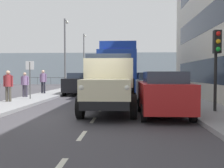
{
  "coord_description": "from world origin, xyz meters",
  "views": [
    {
      "loc": [
        -1.18,
        9.57,
        1.63
      ],
      "look_at": [
        -0.18,
        -8.04,
        0.95
      ],
      "focal_mm": 41.55,
      "sensor_mm": 36.0,
      "label": 1
    }
  ],
  "objects_px": {
    "car_navy_kerbside_2": "(144,83)",
    "lamp_post_promenade": "(65,48)",
    "car_maroon_oppositeside_1": "(89,81)",
    "car_teal_oppositeside_2": "(96,80)",
    "street_sign": "(30,73)",
    "pedestrian_couple_b": "(8,83)",
    "lamp_post_far": "(84,55)",
    "car_black_oppositeside_0": "(79,83)",
    "pedestrian_in_dark_coat": "(25,83)",
    "truck_vintage_cream": "(109,85)",
    "traffic_light_near": "(217,53)",
    "car_silver_kerbside_1": "(150,86)",
    "car_red_kerbside_near": "(163,93)",
    "pedestrian_couple_a": "(43,80)",
    "lorry_cargo_blue": "(119,68)"
  },
  "relations": [
    {
      "from": "car_silver_kerbside_1",
      "to": "truck_vintage_cream",
      "type": "bearing_deg",
      "value": 66.55
    },
    {
      "from": "car_teal_oppositeside_2",
      "to": "street_sign",
      "type": "height_order",
      "value": "street_sign"
    },
    {
      "from": "truck_vintage_cream",
      "to": "lorry_cargo_blue",
      "type": "xyz_separation_m",
      "value": [
        -0.11,
        -8.74,
        0.9
      ]
    },
    {
      "from": "car_red_kerbside_near",
      "to": "pedestrian_couple_b",
      "type": "bearing_deg",
      "value": -24.45
    },
    {
      "from": "car_navy_kerbside_2",
      "to": "car_maroon_oppositeside_1",
      "type": "height_order",
      "value": "same"
    },
    {
      "from": "truck_vintage_cream",
      "to": "lorry_cargo_blue",
      "type": "distance_m",
      "value": 8.78
    },
    {
      "from": "pedestrian_couple_a",
      "to": "lamp_post_far",
      "type": "xyz_separation_m",
      "value": [
        -0.54,
        -15.88,
        3.07
      ]
    },
    {
      "from": "car_black_oppositeside_0",
      "to": "street_sign",
      "type": "height_order",
      "value": "street_sign"
    },
    {
      "from": "car_maroon_oppositeside_1",
      "to": "street_sign",
      "type": "xyz_separation_m",
      "value": [
        2.0,
        10.81,
        0.79
      ]
    },
    {
      "from": "lorry_cargo_blue",
      "to": "car_red_kerbside_near",
      "type": "distance_m",
      "value": 9.64
    },
    {
      "from": "pedestrian_couple_b",
      "to": "lamp_post_far",
      "type": "relative_size",
      "value": 0.24
    },
    {
      "from": "pedestrian_couple_b",
      "to": "truck_vintage_cream",
      "type": "bearing_deg",
      "value": 152.7
    },
    {
      "from": "pedestrian_in_dark_coat",
      "to": "street_sign",
      "type": "bearing_deg",
      "value": 122.7
    },
    {
      "from": "car_navy_kerbside_2",
      "to": "car_black_oppositeside_0",
      "type": "distance_m",
      "value": 5.22
    },
    {
      "from": "car_red_kerbside_near",
      "to": "lamp_post_far",
      "type": "relative_size",
      "value": 0.57
    },
    {
      "from": "car_teal_oppositeside_2",
      "to": "lamp_post_promenade",
      "type": "bearing_deg",
      "value": 72.88
    },
    {
      "from": "car_black_oppositeside_0",
      "to": "pedestrian_in_dark_coat",
      "type": "relative_size",
      "value": 2.66
    },
    {
      "from": "street_sign",
      "to": "lamp_post_far",
      "type": "bearing_deg",
      "value": -89.7
    },
    {
      "from": "car_red_kerbside_near",
      "to": "car_teal_oppositeside_2",
      "type": "relative_size",
      "value": 0.99
    },
    {
      "from": "truck_vintage_cream",
      "to": "traffic_light_near",
      "type": "xyz_separation_m",
      "value": [
        -4.26,
        0.17,
        1.29
      ]
    },
    {
      "from": "car_red_kerbside_near",
      "to": "traffic_light_near",
      "type": "bearing_deg",
      "value": -168.01
    },
    {
      "from": "lamp_post_promenade",
      "to": "lamp_post_far",
      "type": "bearing_deg",
      "value": -89.8
    },
    {
      "from": "car_black_oppositeside_0",
      "to": "traffic_light_near",
      "type": "bearing_deg",
      "value": 126.91
    },
    {
      "from": "pedestrian_couple_b",
      "to": "street_sign",
      "type": "bearing_deg",
      "value": -110.9
    },
    {
      "from": "car_silver_kerbside_1",
      "to": "lamp_post_far",
      "type": "xyz_separation_m",
      "value": [
        7.27,
        -19.88,
        3.38
      ]
    },
    {
      "from": "car_red_kerbside_near",
      "to": "pedestrian_in_dark_coat",
      "type": "distance_m",
      "value": 10.26
    },
    {
      "from": "car_red_kerbside_near",
      "to": "street_sign",
      "type": "relative_size",
      "value": 1.76
    },
    {
      "from": "lorry_cargo_blue",
      "to": "pedestrian_in_dark_coat",
      "type": "distance_m",
      "value": 6.75
    },
    {
      "from": "car_navy_kerbside_2",
      "to": "lamp_post_far",
      "type": "xyz_separation_m",
      "value": [
        7.27,
        -14.46,
        3.38
      ]
    },
    {
      "from": "truck_vintage_cream",
      "to": "car_red_kerbside_near",
      "type": "height_order",
      "value": "truck_vintage_cream"
    },
    {
      "from": "truck_vintage_cream",
      "to": "lamp_post_far",
      "type": "height_order",
      "value": "lamp_post_far"
    },
    {
      "from": "lamp_post_promenade",
      "to": "pedestrian_in_dark_coat",
      "type": "bearing_deg",
      "value": 84.45
    },
    {
      "from": "car_navy_kerbside_2",
      "to": "lamp_post_promenade",
      "type": "bearing_deg",
      "value": -25.27
    },
    {
      "from": "car_silver_kerbside_1",
      "to": "lamp_post_promenade",
      "type": "xyz_separation_m",
      "value": [
        7.23,
        -8.83,
        3.23
      ]
    },
    {
      "from": "car_silver_kerbside_1",
      "to": "car_teal_oppositeside_2",
      "type": "distance_m",
      "value": 16.38
    },
    {
      "from": "pedestrian_couple_b",
      "to": "lamp_post_far",
      "type": "height_order",
      "value": "lamp_post_far"
    },
    {
      "from": "pedestrian_in_dark_coat",
      "to": "car_silver_kerbside_1",
      "type": "bearing_deg",
      "value": 173.66
    },
    {
      "from": "car_maroon_oppositeside_1",
      "to": "street_sign",
      "type": "relative_size",
      "value": 1.81
    },
    {
      "from": "street_sign",
      "to": "pedestrian_couple_a",
      "type": "bearing_deg",
      "value": -81.63
    },
    {
      "from": "car_silver_kerbside_1",
      "to": "pedestrian_couple_b",
      "type": "height_order",
      "value": "pedestrian_couple_b"
    },
    {
      "from": "pedestrian_couple_a",
      "to": "car_silver_kerbside_1",
      "type": "bearing_deg",
      "value": 152.93
    },
    {
      "from": "car_silver_kerbside_1",
      "to": "lamp_post_promenade",
      "type": "relative_size",
      "value": 0.58
    },
    {
      "from": "car_silver_kerbside_1",
      "to": "pedestrian_in_dark_coat",
      "type": "relative_size",
      "value": 2.44
    },
    {
      "from": "truck_vintage_cream",
      "to": "car_black_oppositeside_0",
      "type": "xyz_separation_m",
      "value": [
        3.04,
        -9.56,
        -0.28
      ]
    },
    {
      "from": "car_silver_kerbside_1",
      "to": "pedestrian_couple_b",
      "type": "relative_size",
      "value": 2.31
    },
    {
      "from": "lamp_post_promenade",
      "to": "car_black_oppositeside_0",
      "type": "bearing_deg",
      "value": 116.34
    },
    {
      "from": "truck_vintage_cream",
      "to": "car_silver_kerbside_1",
      "type": "height_order",
      "value": "truck_vintage_cream"
    },
    {
      "from": "car_maroon_oppositeside_1",
      "to": "car_red_kerbside_near",
      "type": "bearing_deg",
      "value": 108.0
    },
    {
      "from": "car_black_oppositeside_0",
      "to": "lamp_post_far",
      "type": "distance_m",
      "value": 15.73
    },
    {
      "from": "truck_vintage_cream",
      "to": "street_sign",
      "type": "distance_m",
      "value": 6.76
    }
  ]
}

